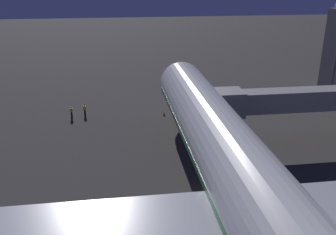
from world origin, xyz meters
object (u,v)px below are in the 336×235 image
Objects in this scene: ground_crew_near_nose_gear at (85,109)px; traffic_cone_nose_port at (193,112)px; ground_crew_marshaller_fwd at (71,111)px; traffic_cone_nose_starboard at (164,114)px; airliner_at_gate at (255,200)px; jet_bridge at (299,100)px.

ground_crew_near_nose_gear reaches higher than traffic_cone_nose_port.
traffic_cone_nose_starboard is (-13.66, 1.00, -0.68)m from ground_crew_marshaller_fwd.
ground_crew_marshaller_fwd is at bearing -63.86° from airliner_at_gate.
traffic_cone_nose_port is (-18.06, 1.00, -0.68)m from ground_crew_marshaller_fwd.
jet_bridge is 19.81m from traffic_cone_nose_starboard.
traffic_cone_nose_port and traffic_cone_nose_starboard have the same top height.
ground_crew_near_nose_gear is (13.99, -33.07, -4.48)m from airliner_at_gate.
ground_crew_marshaller_fwd is (28.83, -12.59, -4.62)m from jet_bridge.
ground_crew_near_nose_gear is 3.13× the size of traffic_cone_nose_port.
traffic_cone_nose_starboard is (-11.79, 1.75, -0.67)m from ground_crew_near_nose_gear.
airliner_at_gate is at bearing 85.98° from traffic_cone_nose_port.
jet_bridge is 44.41× the size of traffic_cone_nose_starboard.
jet_bridge is at bearing 153.68° from ground_crew_near_nose_gear.
traffic_cone_nose_port is 1.00× the size of traffic_cone_nose_starboard.
ground_crew_marshaller_fwd reaches higher than ground_crew_near_nose_gear.
jet_bridge reaches higher than traffic_cone_nose_starboard.
airliner_at_gate is 37.27× the size of ground_crew_marshaller_fwd.
ground_crew_marshaller_fwd is (1.87, 0.75, 0.01)m from ground_crew_near_nose_gear.
traffic_cone_nose_starboard is (15.17, -11.59, -5.30)m from jet_bridge.
traffic_cone_nose_starboard is at bearing -85.98° from airliner_at_gate.
ground_crew_near_nose_gear reaches higher than traffic_cone_nose_starboard.
ground_crew_marshaller_fwd is 18.10m from traffic_cone_nose_port.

